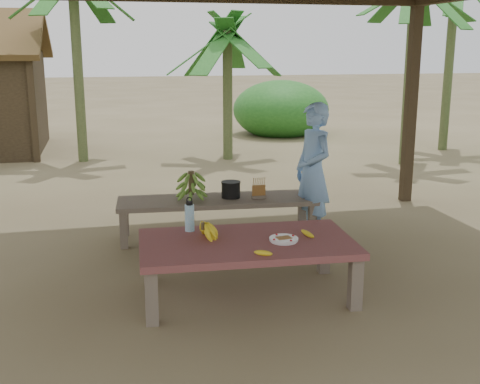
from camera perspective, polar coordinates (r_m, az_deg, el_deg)
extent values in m
plane|color=brown|center=(5.69, 1.00, -7.97)|extent=(80.00, 80.00, 0.00)
cube|color=black|center=(8.51, 15.90, 8.08)|extent=(0.13, 0.13, 2.70)
cube|color=brown|center=(4.72, -8.39, -9.90)|extent=(0.11, 0.11, 0.44)
cube|color=brown|center=(5.02, 10.89, -8.55)|extent=(0.11, 0.11, 0.44)
cube|color=brown|center=(5.51, -8.64, -6.44)|extent=(0.11, 0.11, 0.44)
cube|color=brown|center=(5.76, 7.96, -5.50)|extent=(0.11, 0.11, 0.44)
cube|color=maroon|center=(5.10, 0.65, -4.93)|extent=(1.85, 1.10, 0.06)
cube|color=brown|center=(6.50, -10.97, -3.58)|extent=(0.09, 0.09, 0.40)
cube|color=brown|center=(6.73, 6.85, -2.84)|extent=(0.09, 0.09, 0.40)
cube|color=brown|center=(6.94, -10.84, -2.47)|extent=(0.09, 0.09, 0.40)
cube|color=brown|center=(7.15, 5.88, -1.82)|extent=(0.09, 0.09, 0.40)
cube|color=brown|center=(6.69, -2.15, -0.84)|extent=(2.24, 0.76, 0.05)
cylinder|color=white|center=(5.08, 4.17, -4.64)|extent=(0.22, 0.22, 0.01)
cylinder|color=white|center=(5.07, 4.17, -4.47)|extent=(0.24, 0.24, 0.02)
cube|color=brown|center=(5.07, 4.17, -4.41)|extent=(0.13, 0.10, 0.02)
ellipsoid|color=yellow|center=(4.73, 2.22, -5.80)|extent=(0.16, 0.08, 0.04)
ellipsoid|color=yellow|center=(5.23, 6.43, -3.95)|extent=(0.10, 0.17, 0.04)
cylinder|color=#44A2D6|center=(5.34, -4.80, -2.46)|extent=(0.08, 0.08, 0.24)
cylinder|color=black|center=(5.30, -4.83, -1.06)|extent=(0.06, 0.06, 0.03)
torus|color=black|center=(5.30, -4.84, -0.74)|extent=(0.05, 0.01, 0.05)
cylinder|color=black|center=(6.71, -0.87, 0.20)|extent=(0.21, 0.21, 0.18)
imported|color=#76A3E0|center=(6.68, 6.95, 1.97)|extent=(0.47, 0.61, 1.51)
cylinder|color=#596638|center=(11.27, 15.75, 10.62)|extent=(0.18, 0.18, 3.21)
cylinder|color=#596638|center=(11.41, -1.18, 9.07)|extent=(0.18, 0.18, 2.39)
cylinder|color=#596638|center=(11.52, -15.12, 11.15)|extent=(0.18, 0.18, 3.39)
cylinder|color=#596638|center=(13.16, 19.20, 11.27)|extent=(0.18, 0.18, 3.46)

